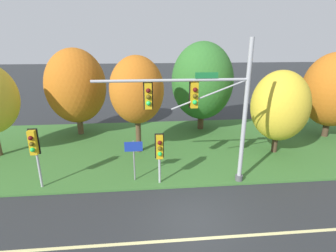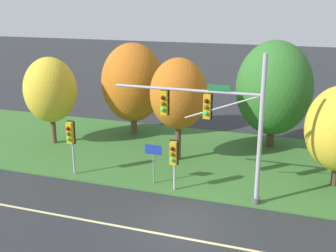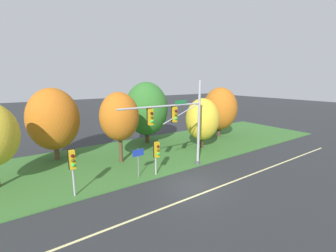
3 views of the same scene
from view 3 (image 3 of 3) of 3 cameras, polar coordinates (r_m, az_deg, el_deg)
name	(u,v)px [view 3 (image 3 of 3)]	position (r m, az deg, el deg)	size (l,w,h in m)	color
ground_plane	(193,186)	(16.95, 6.38, -14.84)	(160.00, 160.00, 0.00)	#282B2D
lane_stripe	(205,192)	(16.17, 9.27, -16.30)	(36.00, 0.16, 0.01)	beige
grass_verge	(140,154)	(23.29, -7.09, -7.19)	(48.00, 11.50, 0.10)	#386B2D
traffic_signal_mast	(180,120)	(18.28, 3.16, 1.54)	(7.62, 0.49, 7.41)	#9EA0A5
pedestrian_signal_near_kerb	(72,163)	(15.50, -23.10, -8.54)	(0.46, 0.55, 3.22)	#9EA0A5
pedestrian_signal_further_along	(157,151)	(17.58, -2.87, -6.43)	(0.46, 0.55, 2.80)	#9EA0A5
route_sign_post	(138,158)	(17.58, -7.57, -7.99)	(0.95, 0.08, 2.29)	slate
tree_left_of_mast	(53,119)	(23.19, -27.08, 1.53)	(4.58, 4.58, 6.75)	brown
tree_behind_signpost	(119,117)	(20.42, -12.27, 2.32)	(3.48, 3.48, 6.41)	#4C3823
tree_mid_verge	(147,109)	(26.63, -5.47, 4.33)	(5.02, 5.02, 7.21)	#4C3823
tree_tall_centre	(202,119)	(24.79, 8.72, 1.70)	(3.66, 3.66, 5.51)	#423021
tree_right_far	(220,109)	(30.37, 13.03, 4.27)	(4.46, 4.46, 6.48)	#423021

